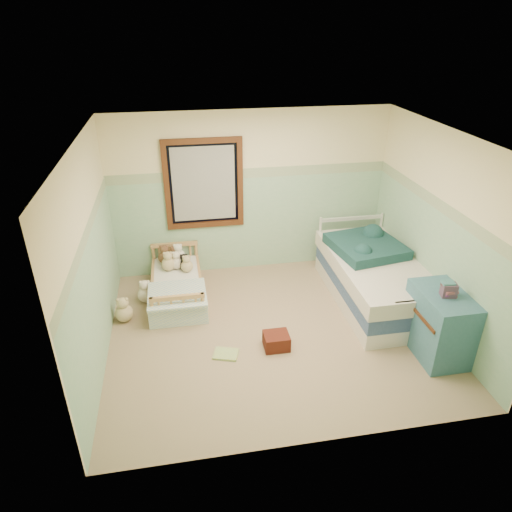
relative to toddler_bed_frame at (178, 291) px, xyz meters
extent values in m
cube|color=gray|center=(1.21, -1.05, -0.10)|extent=(4.20, 3.60, 0.02)
cube|color=silver|center=(1.21, -1.05, 2.42)|extent=(4.20, 3.60, 0.02)
cube|color=beige|center=(1.21, 0.75, 1.16)|extent=(4.20, 0.04, 2.50)
cube|color=beige|center=(1.21, -2.85, 1.16)|extent=(4.20, 0.04, 2.50)
cube|color=beige|center=(-0.89, -1.05, 1.16)|extent=(0.04, 3.60, 2.50)
cube|color=beige|center=(3.31, -1.05, 1.16)|extent=(0.04, 3.60, 2.50)
cube|color=#83B590|center=(1.21, 0.74, 0.66)|extent=(4.20, 0.01, 1.50)
cube|color=#456E47|center=(1.21, 0.74, 1.48)|extent=(4.20, 0.01, 0.15)
cube|color=#41220E|center=(0.51, 0.71, 1.36)|extent=(1.16, 0.06, 1.36)
cube|color=beige|center=(0.51, 0.72, 1.36)|extent=(0.92, 0.01, 1.12)
cube|color=tan|center=(0.00, 0.00, 0.00)|extent=(0.72, 1.43, 0.18)
cube|color=white|center=(0.00, 0.00, 0.15)|extent=(0.65, 1.37, 0.12)
cube|color=#81ACD9|center=(0.00, -0.45, 0.23)|extent=(0.78, 0.72, 0.03)
sphere|color=brown|center=(-0.15, 0.50, 0.31)|extent=(0.21, 0.21, 0.21)
sphere|color=white|center=(0.05, 0.50, 0.32)|extent=(0.21, 0.21, 0.21)
sphere|color=#D1B985|center=(-0.10, 0.28, 0.31)|extent=(0.20, 0.20, 0.20)
sphere|color=black|center=(0.13, 0.28, 0.29)|extent=(0.16, 0.16, 0.16)
sphere|color=beige|center=(-0.45, -0.05, 0.02)|extent=(0.23, 0.23, 0.23)
sphere|color=#D1B985|center=(-0.72, -0.47, 0.03)|extent=(0.24, 0.24, 0.24)
cube|color=silver|center=(2.76, -0.58, 0.02)|extent=(1.06, 2.13, 0.22)
cube|color=navy|center=(2.76, -0.58, 0.24)|extent=(1.06, 2.13, 0.22)
cube|color=beige|center=(2.76, -0.58, 0.46)|extent=(1.11, 2.17, 0.22)
cube|color=#122D2D|center=(2.71, -0.28, 0.64)|extent=(1.05, 1.09, 0.14)
cube|color=#306273|center=(3.04, -1.80, 0.32)|extent=(0.52, 0.83, 0.83)
cube|color=brown|center=(3.04, -1.84, 0.82)|extent=(0.18, 0.16, 0.16)
cube|color=maroon|center=(1.17, -1.38, 0.00)|extent=(0.31, 0.27, 0.19)
cube|color=yellow|center=(0.54, -1.42, -0.08)|extent=(0.35, 0.30, 0.03)
sphere|color=#D1B985|center=(0.16, 0.19, 0.30)|extent=(0.18, 0.18, 0.18)
sphere|color=brown|center=(0.00, 0.51, 0.31)|extent=(0.19, 0.19, 0.19)
sphere|color=beige|center=(0.02, 0.31, 0.31)|extent=(0.19, 0.19, 0.19)
camera|label=1|loc=(0.13, -5.80, 3.55)|focal=32.27mm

